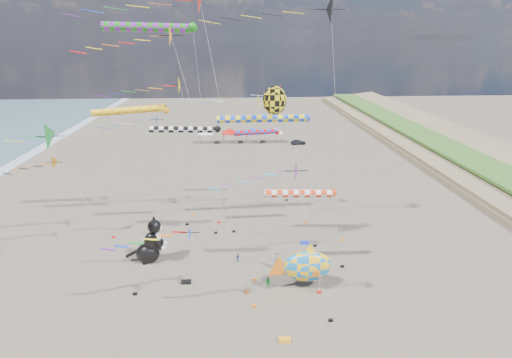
{
  "coord_description": "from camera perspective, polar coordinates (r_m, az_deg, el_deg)",
  "views": [
    {
      "loc": [
        -0.5,
        -24.47,
        21.59
      ],
      "look_at": [
        1.78,
        12.0,
        8.65
      ],
      "focal_mm": 28.0,
      "sensor_mm": 36.0,
      "label": 1
    }
  ],
  "objects": [
    {
      "name": "kite_bag_2",
      "position": [
        32.43,
        4.14,
        -21.95
      ],
      "size": [
        0.9,
        0.44,
        0.3
      ],
      "primitive_type": "cube",
      "color": "#FDA815",
      "rests_on": "ground"
    },
    {
      "name": "delta_kite_5",
      "position": [
        44.92,
        1.83,
        11.78
      ],
      "size": [
        12.42,
        2.26,
        17.01
      ],
      "color": "red",
      "rests_on": "ground"
    },
    {
      "name": "delta_kite_4",
      "position": [
        27.96,
        5.44,
        0.4
      ],
      "size": [
        8.31,
        1.76,
        13.74
      ],
      "color": "purple",
      "rests_on": "ground"
    },
    {
      "name": "delta_kite_2",
      "position": [
        40.39,
        9.23,
        22.71
      ],
      "size": [
        14.74,
        3.03,
        25.77
      ],
      "color": "black",
      "rests_on": "ground"
    },
    {
      "name": "windsock_5",
      "position": [
        43.53,
        -9.82,
        6.91
      ],
      "size": [
        8.96,
        0.72,
        12.74
      ],
      "color": "black",
      "rests_on": "ground"
    },
    {
      "name": "kite_bag_1",
      "position": [
        38.9,
        -9.95,
        -14.28
      ],
      "size": [
        0.9,
        0.44,
        0.3
      ],
      "primitive_type": "cube",
      "color": "black",
      "rests_on": "ground"
    },
    {
      "name": "kite_bag_0",
      "position": [
        45.15,
        6.98,
        -9.01
      ],
      "size": [
        0.9,
        0.44,
        0.3
      ],
      "primitive_type": "cube",
      "color": "#1636E3",
      "rests_on": "ground"
    },
    {
      "name": "delta_kite_8",
      "position": [
        30.67,
        -12.2,
        18.92
      ],
      "size": [
        11.37,
        2.04,
        22.86
      ],
      "color": "orange",
      "rests_on": "ground"
    },
    {
      "name": "fish_inflatable",
      "position": [
        37.0,
        7.22,
        -12.22
      ],
      "size": [
        6.05,
        2.27,
        4.54
      ],
      "color": "#1375BE",
      "rests_on": "ground"
    },
    {
      "name": "windsock_0",
      "position": [
        46.45,
        -17.13,
        9.29
      ],
      "size": [
        9.69,
        0.81,
        14.49
      ],
      "color": "#FFA415",
      "rests_on": "ground"
    },
    {
      "name": "windsock_4",
      "position": [
        42.74,
        -14.51,
        20.15
      ],
      "size": [
        10.34,
        0.93,
        23.04
      ],
      "color": "#1C7B16",
      "rests_on": "ground"
    },
    {
      "name": "delta_kite_0",
      "position": [
        45.69,
        -12.37,
        12.62
      ],
      "size": [
        12.37,
        2.14,
        17.88
      ],
      "color": "yellow",
      "rests_on": "ground"
    },
    {
      "name": "windsock_1",
      "position": [
        52.91,
        0.34,
        6.63
      ],
      "size": [
        7.4,
        0.7,
        10.22
      ],
      "color": "red",
      "rests_on": "ground"
    },
    {
      "name": "delta_kite_9",
      "position": [
        47.42,
        -26.77,
        2.02
      ],
      "size": [
        9.55,
        1.76,
        10.27
      ],
      "color": "orange",
      "rests_on": "ground"
    },
    {
      "name": "windsock_3",
      "position": [
        39.17,
        1.46,
        8.54
      ],
      "size": [
        10.43,
        0.77,
        14.59
      ],
      "color": "blue",
      "rests_on": "ground"
    },
    {
      "name": "child_blue",
      "position": [
        41.38,
        -2.63,
        -11.21
      ],
      "size": [
        0.57,
        0.52,
        0.93
      ],
      "primitive_type": "imported",
      "rotation": [
        0.0,
        0.0,
        0.69
      ],
      "color": "navy",
      "rests_on": "ground"
    },
    {
      "name": "cat_inflatable",
      "position": [
        42.0,
        -15.0,
        -8.35
      ],
      "size": [
        3.66,
        1.91,
        4.87
      ],
      "primitive_type": null,
      "rotation": [
        0.0,
        0.0,
        -0.03
      ],
      "color": "black",
      "rests_on": "ground"
    },
    {
      "name": "child_green",
      "position": [
        37.39,
        1.73,
        -14.66
      ],
      "size": [
        0.71,
        0.65,
        1.2
      ],
      "primitive_type": "imported",
      "rotation": [
        0.0,
        0.0,
        -0.42
      ],
      "color": "#196D2C",
      "rests_on": "ground"
    },
    {
      "name": "delta_kite_7",
      "position": [
        34.49,
        -27.38,
        4.7
      ],
      "size": [
        13.09,
        2.48,
        15.58
      ],
      "color": "#1C8735",
      "rests_on": "ground"
    },
    {
      "name": "angelfish_kite",
      "position": [
        37.31,
        2.37,
        10.92
      ],
      "size": [
        3.74,
        3.02,
        17.49
      ],
      "color": "yellow",
      "rests_on": "ground"
    },
    {
      "name": "ground",
      "position": [
        32.64,
        -1.94,
        -21.93
      ],
      "size": [
        260.0,
        260.0,
        0.0
      ],
      "primitive_type": "plane",
      "color": "brown",
      "rests_on": "ground"
    },
    {
      "name": "windsock_2",
      "position": [
        37.14,
        6.73,
        -2.1
      ],
      "size": [
        8.02,
        0.78,
        8.43
      ],
      "color": "red",
      "rests_on": "ground"
    },
    {
      "name": "delta_kite_3",
      "position": [
        48.95,
        -14.87,
        7.56
      ],
      "size": [
        10.56,
        1.71,
        13.3
      ],
      "color": "#207BCB",
      "rests_on": "ground"
    },
    {
      "name": "delta_kite_6",
      "position": [
        32.49,
        -9.89,
        23.84
      ],
      "size": [
        14.15,
        2.63,
        25.79
      ],
      "color": "red",
      "rests_on": "ground"
    },
    {
      "name": "parked_car",
      "position": [
        86.29,
        6.03,
        5.28
      ],
      "size": [
        3.33,
        1.61,
        1.09
      ],
      "primitive_type": "imported",
      "rotation": [
        0.0,
        0.0,
        1.67
      ],
      "color": "#26262D",
      "rests_on": "ground"
    },
    {
      "name": "delta_kite_1",
      "position": [
        32.11,
        -10.93,
        -7.93
      ],
      "size": [
        11.1,
        1.67,
        8.24
      ],
      "color": "blue",
      "rests_on": "ground"
    },
    {
      "name": "tent_row",
      "position": [
        86.48,
        -2.18,
        7.18
      ],
      "size": [
        19.2,
        4.2,
        3.8
      ],
      "color": "white",
      "rests_on": "ground"
    },
    {
      "name": "person_adult",
      "position": [
        40.19,
        3.04,
        -11.46
      ],
      "size": [
        0.81,
        0.74,
        1.86
      ],
      "primitive_type": "imported",
      "rotation": [
        0.0,
        0.0,
        0.57
      ],
      "color": "slate",
      "rests_on": "ground"
    }
  ]
}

